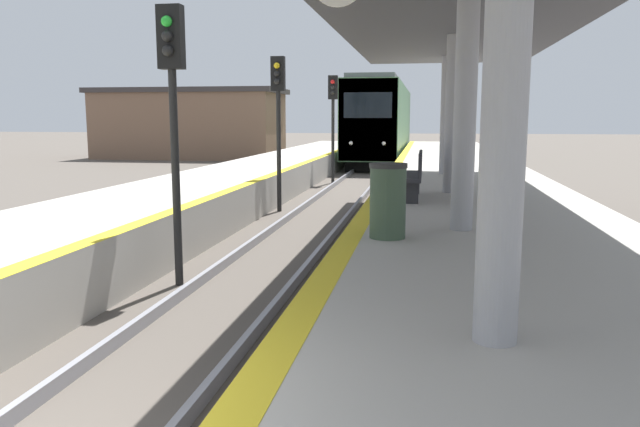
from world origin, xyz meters
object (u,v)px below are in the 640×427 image
bench (414,174)px  signal_near (172,92)px  trash_bin (388,201)px  signal_mid (278,104)px  signal_far (333,108)px  train (383,121)px

bench → signal_near: bearing=-133.3°
trash_bin → signal_mid: bearing=112.8°
trash_bin → bench: 4.19m
signal_mid → signal_far: 7.63m
train → trash_bin: size_ratio=19.44×
signal_mid → trash_bin: bearing=-67.2°
train → trash_bin: (2.14, -29.31, -0.86)m
signal_far → bench: (3.35, -11.60, -1.46)m
train → signal_far: bearing=-94.1°
signal_far → signal_near: bearing=-90.3°
signal_near → bench: (3.43, 3.64, -1.46)m
trash_bin → train: bearing=94.2°
signal_mid → bench: size_ratio=2.15×
signal_mid → signal_far: size_ratio=1.00×
train → bench: train is taller
train → bench: (2.39, -25.13, -0.87)m
trash_bin → signal_far: bearing=101.1°
signal_mid → bench: 5.62m
signal_far → bench: 12.16m
bench → signal_mid: bearing=132.8°
signal_far → trash_bin: 16.15m
signal_near → signal_mid: same height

